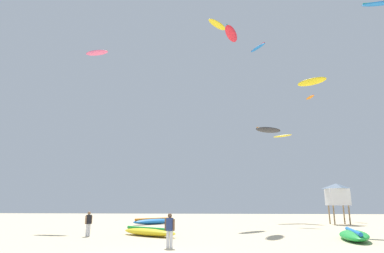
{
  "coord_description": "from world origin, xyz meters",
  "views": [
    {
      "loc": [
        2.7,
        -12.76,
        2.02
      ],
      "look_at": [
        0.0,
        17.4,
        9.23
      ],
      "focal_mm": 30.6,
      "sensor_mm": 36.0,
      "label": 1
    }
  ],
  "objects_px": {
    "kite_grounded_mid": "(354,235)",
    "kite_grounded_far": "(149,232)",
    "person_foreground": "(170,228)",
    "kite_aloft_3": "(268,130)",
    "kite_grounded_near": "(154,221)",
    "kite_aloft_6": "(312,82)",
    "kite_aloft_4": "(217,25)",
    "lifeguard_tower": "(337,194)",
    "kite_aloft_9": "(282,136)",
    "kite_aloft_7": "(97,53)",
    "kite_aloft_1": "(258,48)",
    "kite_aloft_2": "(231,34)",
    "kite_aloft_8": "(310,97)",
    "person_midground": "(89,222)",
    "kite_aloft_5": "(380,3)"
  },
  "relations": [
    {
      "from": "kite_grounded_mid",
      "to": "kite_grounded_far",
      "type": "xyz_separation_m",
      "value": [
        -12.33,
        1.41,
        -0.02
      ]
    },
    {
      "from": "person_foreground",
      "to": "kite_grounded_mid",
      "type": "bearing_deg",
      "value": -50.67
    },
    {
      "from": "person_foreground",
      "to": "kite_aloft_3",
      "type": "relative_size",
      "value": 0.41
    },
    {
      "from": "kite_grounded_near",
      "to": "kite_aloft_6",
      "type": "xyz_separation_m",
      "value": [
        14.99,
        -7.3,
        12.04
      ]
    },
    {
      "from": "kite_aloft_4",
      "to": "lifeguard_tower",
      "type": "bearing_deg",
      "value": -13.03
    },
    {
      "from": "kite_grounded_far",
      "to": "kite_aloft_6",
      "type": "xyz_separation_m",
      "value": [
        12.75,
        5.44,
        12.08
      ]
    },
    {
      "from": "kite_grounded_mid",
      "to": "kite_aloft_9",
      "type": "xyz_separation_m",
      "value": [
        -0.99,
        14.13,
        8.79
      ]
    },
    {
      "from": "kite_grounded_near",
      "to": "kite_aloft_6",
      "type": "height_order",
      "value": "kite_aloft_6"
    },
    {
      "from": "kite_aloft_7",
      "to": "lifeguard_tower",
      "type": "bearing_deg",
      "value": 10.67
    },
    {
      "from": "kite_aloft_1",
      "to": "kite_aloft_2",
      "type": "distance_m",
      "value": 19.97
    },
    {
      "from": "kite_aloft_8",
      "to": "kite_grounded_near",
      "type": "bearing_deg",
      "value": -146.39
    },
    {
      "from": "person_foreground",
      "to": "kite_aloft_1",
      "type": "xyz_separation_m",
      "value": [
        8.97,
        34.14,
        26.34
      ]
    },
    {
      "from": "person_midground",
      "to": "kite_aloft_1",
      "type": "xyz_separation_m",
      "value": [
        15.15,
        28.89,
        26.36
      ]
    },
    {
      "from": "kite_aloft_8",
      "to": "person_midground",
      "type": "bearing_deg",
      "value": -129.61
    },
    {
      "from": "person_foreground",
      "to": "kite_aloft_1",
      "type": "relative_size",
      "value": 0.44
    },
    {
      "from": "person_midground",
      "to": "kite_aloft_5",
      "type": "bearing_deg",
      "value": -118.39
    },
    {
      "from": "kite_grounded_near",
      "to": "kite_grounded_far",
      "type": "height_order",
      "value": "kite_grounded_near"
    },
    {
      "from": "kite_aloft_6",
      "to": "kite_aloft_9",
      "type": "relative_size",
      "value": 1.2
    },
    {
      "from": "kite_aloft_3",
      "to": "kite_aloft_8",
      "type": "bearing_deg",
      "value": 39.11
    },
    {
      "from": "kite_aloft_6",
      "to": "kite_aloft_7",
      "type": "xyz_separation_m",
      "value": [
        -21.05,
        3.91,
        5.56
      ]
    },
    {
      "from": "kite_aloft_7",
      "to": "kite_grounded_far",
      "type": "bearing_deg",
      "value": -48.37
    },
    {
      "from": "person_midground",
      "to": "kite_aloft_3",
      "type": "xyz_separation_m",
      "value": [
        14.94,
        20.97,
        10.59
      ]
    },
    {
      "from": "kite_grounded_mid",
      "to": "kite_aloft_6",
      "type": "distance_m",
      "value": 13.87
    },
    {
      "from": "kite_aloft_6",
      "to": "kite_aloft_8",
      "type": "relative_size",
      "value": 1.1
    },
    {
      "from": "kite_aloft_3",
      "to": "kite_aloft_6",
      "type": "distance_m",
      "value": 15.15
    },
    {
      "from": "kite_aloft_4",
      "to": "kite_aloft_5",
      "type": "height_order",
      "value": "kite_aloft_5"
    },
    {
      "from": "kite_aloft_4",
      "to": "kite_aloft_8",
      "type": "height_order",
      "value": "kite_aloft_4"
    },
    {
      "from": "kite_grounded_mid",
      "to": "kite_aloft_1",
      "type": "xyz_separation_m",
      "value": [
        -1.1,
        29.79,
        26.99
      ]
    },
    {
      "from": "kite_grounded_near",
      "to": "person_foreground",
      "type": "bearing_deg",
      "value": -76.3
    },
    {
      "from": "kite_grounded_near",
      "to": "kite_aloft_3",
      "type": "bearing_deg",
      "value": 30.22
    },
    {
      "from": "person_midground",
      "to": "kite_aloft_3",
      "type": "distance_m",
      "value": 27.84
    },
    {
      "from": "person_midground",
      "to": "kite_grounded_near",
      "type": "height_order",
      "value": "person_midground"
    },
    {
      "from": "kite_aloft_8",
      "to": "kite_aloft_9",
      "type": "bearing_deg",
      "value": -117.2
    },
    {
      "from": "person_midground",
      "to": "kite_grounded_near",
      "type": "xyz_separation_m",
      "value": [
        1.67,
        13.24,
        -0.61
      ]
    },
    {
      "from": "person_foreground",
      "to": "kite_aloft_3",
      "type": "distance_m",
      "value": 29.6
    },
    {
      "from": "kite_aloft_7",
      "to": "kite_aloft_4",
      "type": "bearing_deg",
      "value": 30.18
    },
    {
      "from": "person_foreground",
      "to": "kite_aloft_7",
      "type": "distance_m",
      "value": 25.05
    },
    {
      "from": "kite_aloft_2",
      "to": "kite_aloft_6",
      "type": "height_order",
      "value": "kite_aloft_2"
    },
    {
      "from": "kite_aloft_2",
      "to": "kite_aloft_7",
      "type": "relative_size",
      "value": 1.43
    },
    {
      "from": "person_midground",
      "to": "kite_aloft_9",
      "type": "bearing_deg",
      "value": -104.87
    },
    {
      "from": "kite_aloft_2",
      "to": "kite_aloft_9",
      "type": "xyz_separation_m",
      "value": [
        5.17,
        2.26,
        -10.97
      ]
    },
    {
      "from": "kite_aloft_9",
      "to": "kite_grounded_mid",
      "type": "bearing_deg",
      "value": -85.99
    },
    {
      "from": "kite_aloft_6",
      "to": "kite_aloft_7",
      "type": "height_order",
      "value": "kite_aloft_7"
    },
    {
      "from": "kite_aloft_2",
      "to": "kite_aloft_3",
      "type": "height_order",
      "value": "kite_aloft_2"
    },
    {
      "from": "lifeguard_tower",
      "to": "person_midground",
      "type": "bearing_deg",
      "value": -144.86
    },
    {
      "from": "kite_grounded_far",
      "to": "kite_aloft_4",
      "type": "xyz_separation_m",
      "value": [
        4.66,
        16.88,
        24.76
      ]
    },
    {
      "from": "kite_grounded_near",
      "to": "kite_aloft_9",
      "type": "distance_m",
      "value": 16.18
    },
    {
      "from": "kite_aloft_3",
      "to": "person_midground",
      "type": "bearing_deg",
      "value": -125.47
    },
    {
      "from": "kite_aloft_7",
      "to": "kite_aloft_8",
      "type": "relative_size",
      "value": 1.22
    },
    {
      "from": "kite_aloft_9",
      "to": "kite_aloft_6",
      "type": "bearing_deg",
      "value": -79.09
    }
  ]
}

